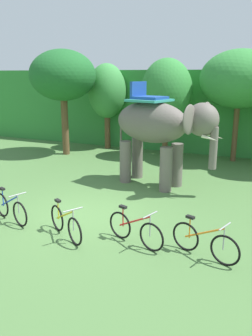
% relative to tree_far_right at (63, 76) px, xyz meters
% --- Properties ---
extents(ground_plane, '(80.00, 80.00, 0.00)m').
position_rel_tree_far_right_xyz_m(ground_plane, '(5.00, -6.65, -3.95)').
color(ground_plane, '#4C753D').
extents(foliage_hedge, '(36.00, 6.00, 4.25)m').
position_rel_tree_far_right_xyz_m(foliage_hedge, '(5.00, 5.74, -1.82)').
color(foliage_hedge, '#338438').
rests_on(foliage_hedge, ground).
extents(tree_far_right, '(3.26, 3.26, 5.22)m').
position_rel_tree_far_right_xyz_m(tree_far_right, '(0.00, 0.00, 0.00)').
color(tree_far_right, brown).
rests_on(tree_far_right, ground).
extents(tree_far_left, '(2.07, 2.07, 4.60)m').
position_rel_tree_far_right_xyz_m(tree_far_left, '(1.31, 2.22, -0.83)').
color(tree_far_left, brown).
rests_on(tree_far_left, ground).
extents(tree_center_right, '(2.47, 2.47, 4.78)m').
position_rel_tree_far_right_xyz_m(tree_center_right, '(4.89, 1.46, -0.72)').
color(tree_center_right, brown).
rests_on(tree_center_right, ground).
extents(tree_center_left, '(3.59, 3.59, 5.14)m').
position_rel_tree_far_right_xyz_m(tree_center_left, '(8.15, 1.96, -0.14)').
color(tree_center_left, brown).
rests_on(tree_center_left, ground).
extents(elephant, '(4.25, 2.52, 3.78)m').
position_rel_tree_far_right_xyz_m(elephant, '(6.03, -3.07, -1.75)').
color(elephant, '#665E56').
rests_on(elephant, ground).
extents(bike_blue, '(1.63, 0.71, 0.92)m').
position_rel_tree_far_right_xyz_m(bike_blue, '(3.25, -7.84, -3.56)').
color(bike_blue, black).
rests_on(bike_blue, ground).
extents(bike_yellow, '(1.49, 0.92, 0.92)m').
position_rel_tree_far_right_xyz_m(bike_yellow, '(5.22, -8.08, -3.56)').
color(bike_yellow, black).
rests_on(bike_yellow, ground).
extents(bike_red, '(1.64, 0.68, 0.92)m').
position_rel_tree_far_right_xyz_m(bike_red, '(6.99, -7.72, -3.56)').
color(bike_red, black).
rests_on(bike_red, ground).
extents(bike_orange, '(1.64, 0.69, 0.92)m').
position_rel_tree_far_right_xyz_m(bike_orange, '(8.66, -7.68, -3.56)').
color(bike_orange, black).
rests_on(bike_orange, ground).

